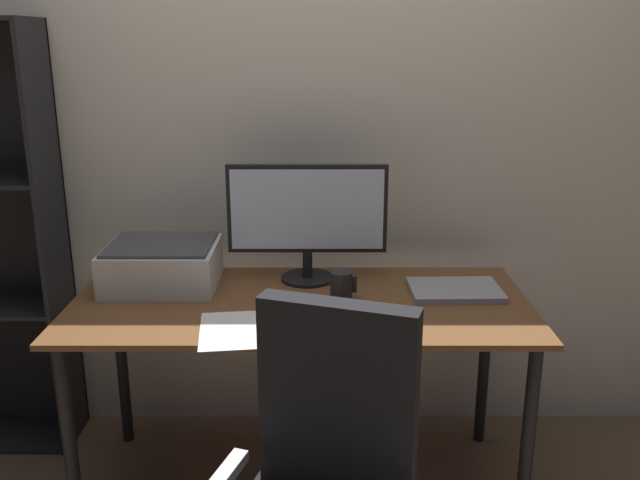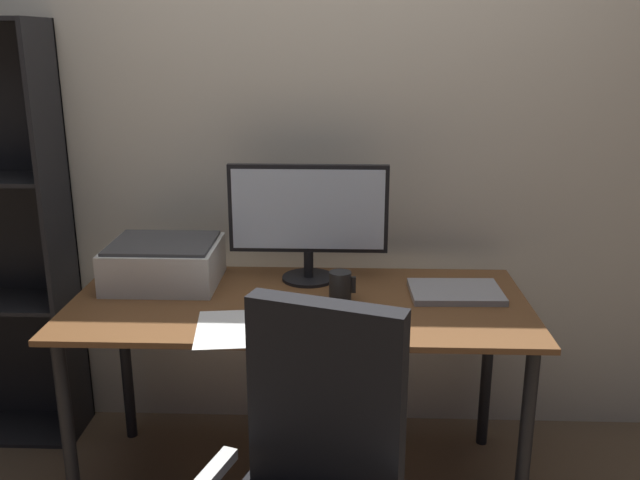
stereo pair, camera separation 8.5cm
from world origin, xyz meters
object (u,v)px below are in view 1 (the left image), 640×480
object	(u,v)px
mouse	(371,323)
printer	(161,265)
desk	(299,323)
keyboard	(303,322)
coffee_mug	(341,286)
laptop	(454,290)
monitor	(306,215)

from	to	relation	value
mouse	printer	size ratio (longest dim) A/B	0.24
desk	keyboard	distance (m)	0.23
keyboard	coffee_mug	bearing A→B (deg)	58.29
desk	laptop	distance (m)	0.57
monitor	coffee_mug	xyz separation A→B (m)	(0.12, -0.20, -0.20)
desk	keyboard	size ratio (longest dim) A/B	5.48
desk	laptop	bearing A→B (deg)	7.99
coffee_mug	printer	xyz separation A→B (m)	(-0.65, 0.14, 0.03)
mouse	desk	bearing A→B (deg)	138.50
monitor	mouse	bearing A→B (deg)	-64.72
desk	keyboard	world-z (taller)	keyboard
mouse	laptop	size ratio (longest dim) A/B	0.30
monitor	printer	bearing A→B (deg)	-173.78
mouse	laptop	xyz separation A→B (m)	(0.32, 0.30, -0.01)
desk	coffee_mug	bearing A→B (deg)	6.12
monitor	laptop	distance (m)	0.60
laptop	desk	bearing A→B (deg)	-173.46
keyboard	mouse	bearing A→B (deg)	-7.34
desk	keyboard	bearing A→B (deg)	-84.80
coffee_mug	mouse	bearing A→B (deg)	-69.99
coffee_mug	monitor	bearing A→B (deg)	120.99
laptop	printer	size ratio (longest dim) A/B	0.80
keyboard	coffee_mug	distance (m)	0.26
monitor	desk	bearing A→B (deg)	-95.74
printer	desk	bearing A→B (deg)	-17.42
monitor	laptop	bearing A→B (deg)	-14.81
mouse	keyboard	bearing A→B (deg)	177.95
mouse	laptop	bearing A→B (deg)	46.09
monitor	laptop	xyz separation A→B (m)	(0.53, -0.14, -0.24)
monitor	laptop	size ratio (longest dim) A/B	1.84
laptop	keyboard	bearing A→B (deg)	-153.34
keyboard	mouse	world-z (taller)	mouse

